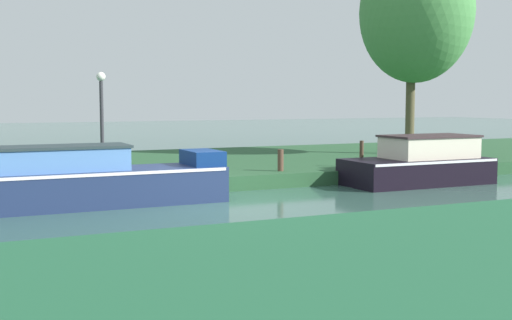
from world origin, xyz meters
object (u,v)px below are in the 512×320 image
at_px(mooring_post_far, 281,160).
at_px(black_narrowboat, 420,164).
at_px(lamp_post, 102,110).
at_px(navy_barge, 40,180).
at_px(mooring_post_near, 362,154).
at_px(willow_tree_left, 416,12).

bearing_deg(mooring_post_far, black_narrowboat, -21.91).
bearing_deg(lamp_post, navy_barge, -128.09).
relative_size(navy_barge, black_narrowboat, 1.88).
xyz_separation_m(lamp_post, mooring_post_near, (7.64, -0.88, -1.35)).
bearing_deg(willow_tree_left, lamp_post, -169.59).
relative_size(navy_barge, mooring_post_near, 10.12).
bearing_deg(mooring_post_near, navy_barge, -170.96).
bearing_deg(black_narrowboat, mooring_post_far, 158.09).
bearing_deg(mooring_post_near, willow_tree_left, 35.17).
distance_m(mooring_post_near, mooring_post_far, 2.76).
bearing_deg(mooring_post_near, black_narrowboat, -56.39).
bearing_deg(mooring_post_far, lamp_post, 169.81).
relative_size(navy_barge, willow_tree_left, 1.03).
height_order(willow_tree_left, mooring_post_far, willow_tree_left).
height_order(navy_barge, willow_tree_left, willow_tree_left).
bearing_deg(mooring_post_near, mooring_post_far, 180.00).
distance_m(navy_barge, willow_tree_left, 15.45).
bearing_deg(navy_barge, black_narrowboat, 0.00).
height_order(black_narrowboat, lamp_post, lamp_post).
height_order(lamp_post, mooring_post_near, lamp_post).
distance_m(navy_barge, lamp_post, 3.39).
bearing_deg(willow_tree_left, mooring_post_far, -156.62).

